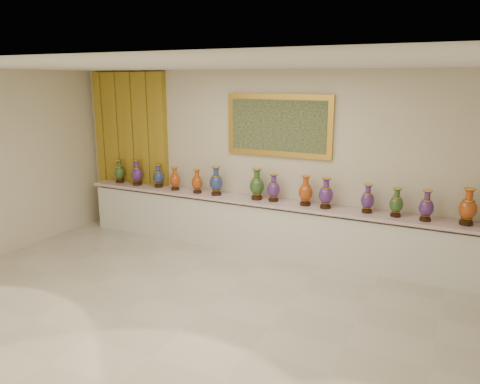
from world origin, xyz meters
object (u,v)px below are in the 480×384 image
object	(u,v)px
counter	(274,228)
vase_2	(158,177)
vase_0	(120,172)
vase_1	(137,174)

from	to	relation	value
counter	vase_2	bearing A→B (deg)	179.83
counter	vase_0	distance (m)	3.28
vase_0	vase_1	distance (m)	0.44
vase_2	vase_1	bearing A→B (deg)	-175.56
vase_1	vase_0	bearing A→B (deg)	176.10
vase_2	counter	bearing A→B (deg)	-0.17
counter	vase_0	world-z (taller)	vase_0
counter	vase_1	world-z (taller)	vase_1
vase_0	counter	bearing A→B (deg)	-0.01
counter	vase_2	distance (m)	2.40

